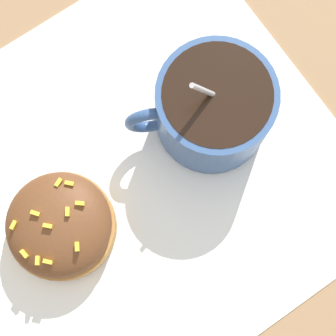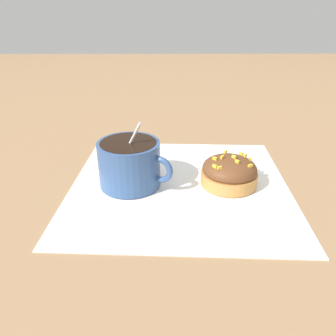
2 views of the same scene
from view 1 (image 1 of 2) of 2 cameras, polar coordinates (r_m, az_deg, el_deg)
name	(u,v)px [view 1 (image 1 of 2)]	position (r m, az deg, el deg)	size (l,w,h in m)	color
ground_plane	(139,174)	(0.48, -2.97, -0.62)	(3.00, 3.00, 0.00)	#93704C
paper_napkin	(139,174)	(0.48, -2.98, -0.58)	(0.35, 0.35, 0.00)	white
coffee_cup	(215,110)	(0.45, 4.76, 5.93)	(0.12, 0.09, 0.10)	#335184
frosted_pastry	(62,227)	(0.46, -10.76, -5.94)	(0.09, 0.09, 0.05)	#C18442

